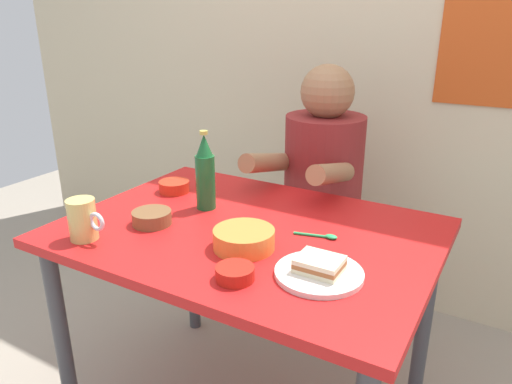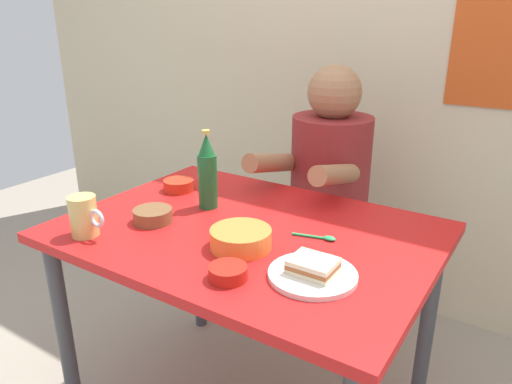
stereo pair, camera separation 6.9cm
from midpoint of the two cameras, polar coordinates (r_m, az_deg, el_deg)
wall_back at (r=2.28m, az=15.52°, el=18.52°), size 4.40×0.09×2.60m
dining_table at (r=1.49m, az=0.28°, el=-7.54°), size 1.10×0.80×0.74m
stool at (r=2.14m, az=9.14°, el=-7.76°), size 0.34×0.34×0.45m
person_seated at (r=1.97m, az=9.67°, el=2.89°), size 0.33×0.56×0.72m
plate_orange at (r=1.20m, az=8.38°, el=-9.72°), size 0.22×0.22×0.01m
sandwich at (r=1.19m, az=8.44°, el=-8.68°), size 0.11×0.09×0.04m
beer_mug at (r=1.46m, az=-18.46°, el=-2.74°), size 0.13×0.08×0.12m
beer_bottle at (r=1.57m, az=-4.55°, el=2.23°), size 0.06×0.06×0.26m
sambal_bowl_red at (r=1.18m, az=-1.67°, el=-9.48°), size 0.10×0.10×0.03m
condiment_bowl_brown at (r=1.51m, az=-10.88°, el=-2.70°), size 0.12×0.12×0.04m
soup_bowl_orange at (r=1.32m, az=-0.33°, el=-5.46°), size 0.17×0.17×0.05m
sauce_bowl_chili at (r=1.77m, az=-8.07°, el=0.86°), size 0.11×0.11×0.04m
spoon at (r=1.40m, az=9.22°, el=-5.37°), size 0.13×0.04×0.01m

